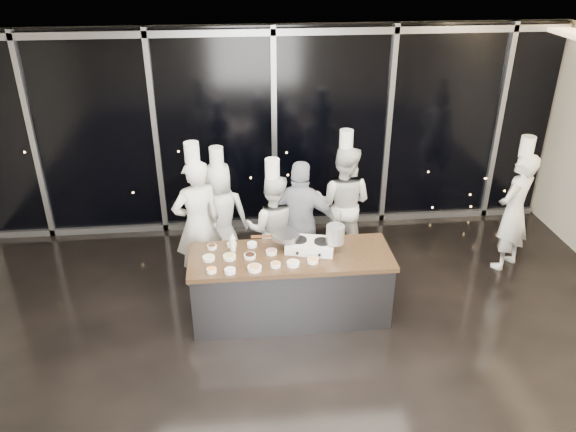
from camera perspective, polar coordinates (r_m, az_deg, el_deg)
The scene contains 15 objects.
ground at distance 6.60m, azimuth 1.10°, elevation -14.74°, with size 9.00×9.00×0.00m, color black.
room_shell at distance 5.39m, azimuth 3.17°, elevation 3.47°, with size 9.02×7.02×3.21m.
window_wall at distance 8.79m, azimuth -1.43°, elevation 8.51°, with size 8.90×0.11×3.20m.
demo_counter at distance 7.03m, azimuth 0.28°, elevation -7.09°, with size 2.46×0.86×0.90m.
stove at distance 6.86m, azimuth 2.28°, elevation -2.99°, with size 0.65×0.49×0.14m.
frying_pan at distance 6.86m, azimuth -0.30°, elevation -1.99°, with size 0.62×0.42×0.06m.
stock_pot at distance 6.74m, azimuth 4.83°, elevation -1.85°, with size 0.22×0.22×0.22m, color silver.
prep_bowls at distance 6.70m, azimuth -3.45°, elevation -4.24°, with size 1.36×0.72×0.05m.
squeeze_bottle at distance 6.84m, azimuth -5.64°, elevation -2.70°, with size 0.07×0.07×0.25m.
chef_far_left at distance 7.52m, azimuth -9.17°, elevation -0.73°, with size 0.79×0.68×2.06m.
chef_left at distance 7.98m, azimuth -6.92°, elevation 0.12°, with size 0.80×0.54×1.82m.
chef_center at distance 7.62m, azimuth -1.52°, elevation -1.21°, with size 0.84×0.70×1.79m.
guest at distance 7.55m, azimuth 1.35°, elevation -0.71°, with size 1.11×0.74×1.76m.
chef_right at distance 8.14m, azimuth 5.63°, elevation 1.35°, with size 1.05×0.95×1.98m.
chef_side at distance 8.46m, azimuth 21.98°, elevation 0.52°, with size 0.76×0.71×1.98m.
Camera 1 is at (-0.61, -4.88, 4.41)m, focal length 35.00 mm.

